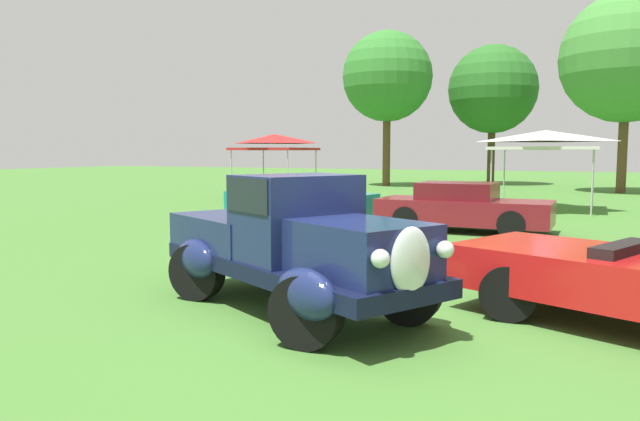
% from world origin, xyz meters
% --- Properties ---
extents(ground_plane, '(120.00, 120.00, 0.00)m').
position_xyz_m(ground_plane, '(0.00, 0.00, 0.00)').
color(ground_plane, '#42752D').
extents(feature_pickup_truck, '(4.40, 3.29, 1.70)m').
position_xyz_m(feature_pickup_truck, '(-0.74, 0.19, 0.86)').
color(feature_pickup_truck, black).
rests_on(feature_pickup_truck, ground_plane).
extents(show_car_teal, '(4.61, 2.30, 1.22)m').
position_xyz_m(show_car_teal, '(-5.29, 9.32, 0.60)').
color(show_car_teal, teal).
rests_on(show_car_teal, ground_plane).
extents(show_car_burgundy, '(4.21, 1.76, 1.22)m').
position_xyz_m(show_car_burgundy, '(-0.39, 8.67, 0.60)').
color(show_car_burgundy, maroon).
rests_on(show_car_burgundy, ground_plane).
extents(canopy_tent_left_field, '(2.84, 2.84, 2.71)m').
position_xyz_m(canopy_tent_left_field, '(-9.45, 15.39, 2.42)').
color(canopy_tent_left_field, '#B7B7BC').
rests_on(canopy_tent_left_field, ground_plane).
extents(canopy_tent_center_field, '(3.37, 3.37, 2.71)m').
position_xyz_m(canopy_tent_center_field, '(0.99, 15.42, 2.42)').
color(canopy_tent_center_field, '#B7B7BC').
rests_on(canopy_tent_center_field, ground_plane).
extents(treeline_far_left, '(5.17, 5.17, 8.89)m').
position_xyz_m(treeline_far_left, '(-8.59, 27.21, 6.28)').
color(treeline_far_left, brown).
rests_on(treeline_far_left, ground_plane).
extents(treeline_mid_left, '(5.30, 5.30, 8.39)m').
position_xyz_m(treeline_mid_left, '(-3.32, 31.42, 5.73)').
color(treeline_mid_left, '#47331E').
rests_on(treeline_mid_left, ground_plane).
extents(treeline_center, '(6.15, 6.15, 9.51)m').
position_xyz_m(treeline_center, '(3.67, 26.14, 6.42)').
color(treeline_center, brown).
rests_on(treeline_center, ground_plane).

